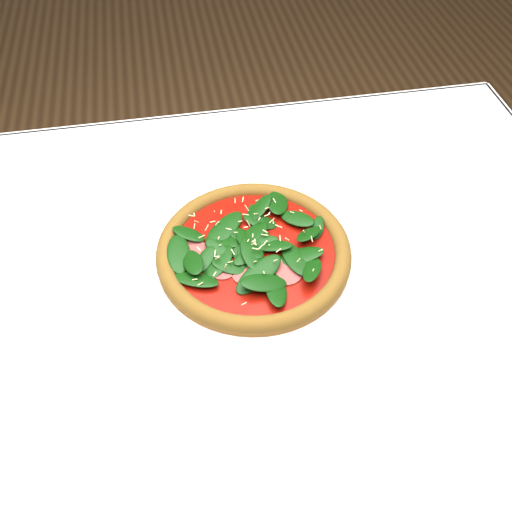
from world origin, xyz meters
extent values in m
plane|color=brown|center=(0.00, 0.00, 0.00)|extent=(6.00, 6.00, 0.00)
cube|color=white|center=(0.00, 0.00, 0.73)|extent=(1.20, 0.80, 0.04)
cylinder|color=#482D1D|center=(0.54, 0.34, 0.35)|extent=(0.06, 0.06, 0.71)
cube|color=white|center=(0.00, 0.40, 0.64)|extent=(1.20, 0.01, 0.22)
cylinder|color=white|center=(0.06, 0.02, 0.76)|extent=(0.32, 0.32, 0.01)
torus|color=white|center=(0.06, 0.02, 0.76)|extent=(0.32, 0.32, 0.01)
cylinder|color=#8D5D22|center=(0.06, 0.02, 0.77)|extent=(0.29, 0.29, 0.01)
torus|color=#AF7828|center=(0.06, 0.02, 0.77)|extent=(0.29, 0.29, 0.02)
cylinder|color=#980C05|center=(0.06, 0.02, 0.77)|extent=(0.24, 0.24, 0.00)
cylinder|color=#A24041|center=(0.06, 0.02, 0.78)|extent=(0.21, 0.21, 0.00)
ellipsoid|color=#0C370A|center=(0.06, 0.02, 0.79)|extent=(0.23, 0.23, 0.02)
cylinder|color=beige|center=(0.06, 0.02, 0.79)|extent=(0.21, 0.21, 0.00)
cylinder|color=white|center=(0.44, 0.23, 0.75)|extent=(0.13, 0.13, 0.01)
torus|color=white|center=(0.44, 0.23, 0.76)|extent=(0.13, 0.13, 0.01)
camera|label=1|loc=(-0.03, -0.51, 1.37)|focal=40.00mm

